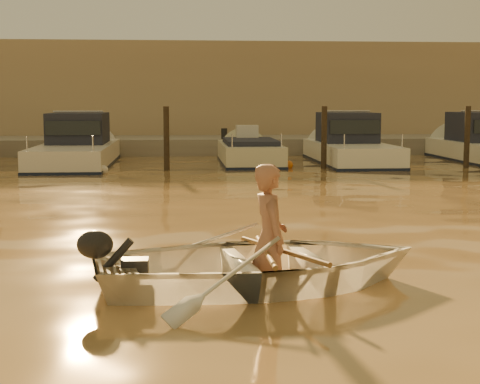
{
  "coord_description": "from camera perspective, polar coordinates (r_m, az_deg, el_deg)",
  "views": [
    {
      "loc": [
        0.16,
        -9.31,
        2.18
      ],
      "look_at": [
        1.12,
        2.1,
        0.75
      ],
      "focal_mm": 55.0,
      "sensor_mm": 36.0,
      "label": 1
    }
  ],
  "objects": [
    {
      "name": "ground_plane",
      "position": [
        9.56,
        -5.68,
        -6.1
      ],
      "size": [
        160.0,
        160.0,
        0.0
      ],
      "primitive_type": "plane",
      "color": "olive",
      "rests_on": "ground"
    },
    {
      "name": "dinghy",
      "position": [
        8.68,
        1.68,
        -5.52
      ],
      "size": [
        4.27,
        3.34,
        0.81
      ],
      "primitive_type": "imported",
      "rotation": [
        0.0,
        0.0,
        1.73
      ],
      "color": "white",
      "rests_on": "ground_plane"
    },
    {
      "name": "person",
      "position": [
        8.64,
        2.32,
        -3.59
      ],
      "size": [
        0.51,
        0.69,
        1.75
      ],
      "primitive_type": "imported",
      "rotation": [
        0.0,
        0.0,
        1.73
      ],
      "color": "#9F674F",
      "rests_on": "dinghy"
    },
    {
      "name": "outboard_motor",
      "position": [
        8.41,
        -8.28,
        -6.01
      ],
      "size": [
        0.95,
        0.53,
        0.7
      ],
      "primitive_type": null,
      "rotation": [
        0.0,
        0.0,
        0.15
      ],
      "color": "black",
      "rests_on": "dinghy"
    },
    {
      "name": "oar_port",
      "position": [
        8.71,
        3.27,
        -4.55
      ],
      "size": [
        0.8,
        1.98,
        0.13
      ],
      "primitive_type": "cylinder",
      "rotation": [
        1.54,
        0.0,
        0.36
      ],
      "color": "brown",
      "rests_on": "dinghy"
    },
    {
      "name": "oar_starboard",
      "position": [
        8.66,
        2.0,
        -4.61
      ],
      "size": [
        0.1,
        2.1,
        0.13
      ],
      "primitive_type": "cylinder",
      "rotation": [
        1.54,
        0.0,
        -0.02
      ],
      "color": "brown",
      "rests_on": "dinghy"
    },
    {
      "name": "moored_boat_2",
      "position": [
        25.59,
        -12.59,
        3.46
      ],
      "size": [
        2.38,
        7.94,
        1.75
      ],
      "primitive_type": null,
      "color": "silver",
      "rests_on": "ground_plane"
    },
    {
      "name": "moored_boat_3",
      "position": [
        25.5,
        0.75,
        2.72
      ],
      "size": [
        1.95,
        5.68,
        0.95
      ],
      "primitive_type": null,
      "color": "beige",
      "rests_on": "ground_plane"
    },
    {
      "name": "moored_boat_4",
      "position": [
        26.06,
        8.58,
        3.62
      ],
      "size": [
        2.29,
        7.03,
        1.75
      ],
      "primitive_type": null,
      "color": "white",
      "rests_on": "ground_plane"
    },
    {
      "name": "piling_2",
      "position": [
        23.15,
        -5.72,
        3.91
      ],
      "size": [
        0.18,
        0.18,
        2.2
      ],
      "primitive_type": "cylinder",
      "color": "#2D2319",
      "rests_on": "ground_plane"
    },
    {
      "name": "piling_3",
      "position": [
        23.6,
        6.53,
        3.96
      ],
      "size": [
        0.18,
        0.18,
        2.2
      ],
      "primitive_type": "cylinder",
      "color": "#2D2319",
      "rests_on": "ground_plane"
    },
    {
      "name": "piling_4",
      "position": [
        24.96,
        17.2,
        3.86
      ],
      "size": [
        0.18,
        0.18,
        2.2
      ],
      "primitive_type": "cylinder",
      "color": "#2D2319",
      "rests_on": "ground_plane"
    },
    {
      "name": "fender_c",
      "position": [
        22.45,
        -10.55,
        1.68
      ],
      "size": [
        0.3,
        0.3,
        0.3
      ],
      "primitive_type": "sphere",
      "color": "silver",
      "rests_on": "ground_plane"
    },
    {
      "name": "fender_d",
      "position": [
        23.85,
        3.78,
        2.1
      ],
      "size": [
        0.3,
        0.3,
        0.3
      ],
      "primitive_type": "sphere",
      "color": "orange",
      "rests_on": "ground_plane"
    },
    {
      "name": "fender_e",
      "position": [
        23.93,
        11.92,
        1.98
      ],
      "size": [
        0.3,
        0.3,
        0.3
      ],
      "primitive_type": "sphere",
      "color": "white",
      "rests_on": "ground_plane"
    },
    {
      "name": "quay",
      "position": [
        30.88,
        -5.12,
        3.32
      ],
      "size": [
        52.0,
        4.0,
        1.0
      ],
      "primitive_type": "cube",
      "color": "gray",
      "rests_on": "ground_plane"
    },
    {
      "name": "waterfront_building",
      "position": [
        36.31,
        -5.12,
        7.44
      ],
      "size": [
        46.0,
        7.0,
        4.8
      ],
      "primitive_type": "cube",
      "color": "#9E8466",
      "rests_on": "quay"
    }
  ]
}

